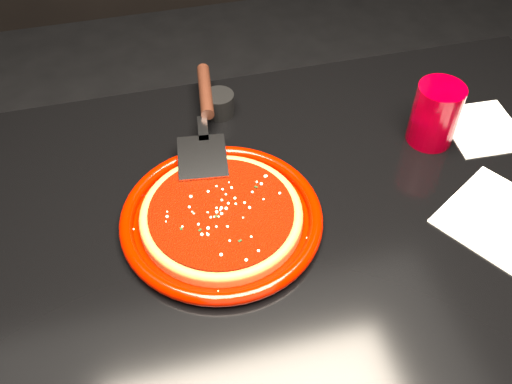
% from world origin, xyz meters
% --- Properties ---
extents(table, '(1.20, 0.80, 0.75)m').
position_xyz_m(table, '(0.00, 0.00, 0.38)').
color(table, black).
rests_on(table, floor).
extents(plate, '(0.38, 0.38, 0.02)m').
position_xyz_m(plate, '(-0.08, 0.05, 0.76)').
color(plate, '#7B0800').
rests_on(plate, table).
extents(pizza_crust, '(0.31, 0.31, 0.01)m').
position_xyz_m(pizza_crust, '(-0.08, 0.05, 0.76)').
color(pizza_crust, brown).
rests_on(pizza_crust, plate).
extents(pizza_crust_rim, '(0.31, 0.31, 0.02)m').
position_xyz_m(pizza_crust_rim, '(-0.08, 0.05, 0.77)').
color(pizza_crust_rim, brown).
rests_on(pizza_crust_rim, plate).
extents(pizza_sauce, '(0.27, 0.27, 0.01)m').
position_xyz_m(pizza_sauce, '(-0.08, 0.05, 0.77)').
color(pizza_sauce, '#730E01').
rests_on(pizza_sauce, plate).
extents(parmesan_dusting, '(0.21, 0.21, 0.01)m').
position_xyz_m(parmesan_dusting, '(-0.08, 0.05, 0.78)').
color(parmesan_dusting, beige).
rests_on(parmesan_dusting, plate).
extents(basil_flecks, '(0.19, 0.19, 0.00)m').
position_xyz_m(basil_flecks, '(-0.08, 0.05, 0.78)').
color(basil_flecks, black).
rests_on(basil_flecks, plate).
extents(pizza_server, '(0.13, 0.34, 0.02)m').
position_xyz_m(pizza_server, '(-0.07, 0.25, 0.79)').
color(pizza_server, silver).
rests_on(pizza_server, plate).
extents(cup, '(0.10, 0.10, 0.11)m').
position_xyz_m(cup, '(0.30, 0.15, 0.80)').
color(cup, maroon).
rests_on(cup, table).
extents(napkin_a, '(0.22, 0.22, 0.00)m').
position_xyz_m(napkin_a, '(0.32, -0.05, 0.75)').
color(napkin_a, white).
rests_on(napkin_a, table).
extents(napkin_b, '(0.13, 0.14, 0.00)m').
position_xyz_m(napkin_b, '(0.40, 0.15, 0.75)').
color(napkin_b, white).
rests_on(napkin_b, table).
extents(ramekin, '(0.06, 0.06, 0.04)m').
position_xyz_m(ramekin, '(-0.04, 0.30, 0.77)').
color(ramekin, black).
rests_on(ramekin, table).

